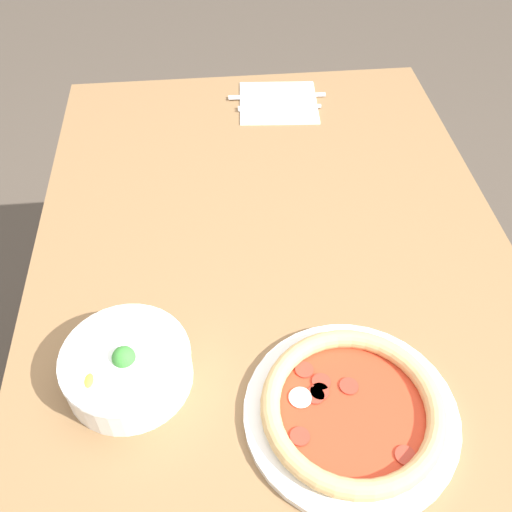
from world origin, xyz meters
TOP-DOWN VIEW (x-y plane):
  - ground_plane at (0.00, 0.00)m, footprint 8.00×8.00m
  - dining_table at (0.00, 0.00)m, footprint 1.39×0.82m
  - pizza at (-0.21, -0.07)m, footprint 0.29×0.29m
  - bowl at (-0.12, 0.23)m, footprint 0.18×0.18m
  - napkin at (0.57, -0.07)m, footprint 0.19×0.19m
  - fork at (0.54, -0.07)m, footprint 0.02×0.19m
  - knife at (0.59, -0.08)m, footprint 0.02×0.22m

SIDE VIEW (x-z plane):
  - ground_plane at x=0.00m, z-range 0.00..0.00m
  - dining_table at x=0.00m, z-range 0.28..1.05m
  - napkin at x=0.57m, z-range 0.77..0.78m
  - knife at x=0.59m, z-range 0.78..0.78m
  - fork at x=0.54m, z-range 0.78..0.78m
  - pizza at x=-0.21m, z-range 0.77..0.81m
  - bowl at x=-0.12m, z-range 0.77..0.84m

